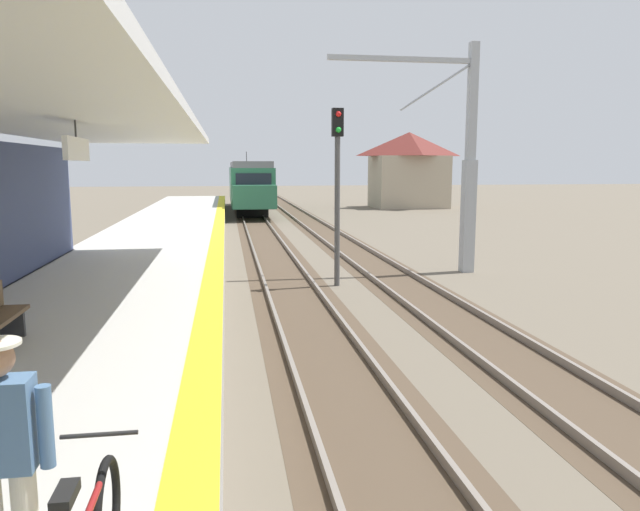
{
  "coord_description": "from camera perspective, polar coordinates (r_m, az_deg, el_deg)",
  "views": [
    {
      "loc": [
        0.11,
        1.97,
        3.56
      ],
      "look_at": [
        1.61,
        11.5,
        2.1
      ],
      "focal_mm": 33.38,
      "sensor_mm": 36.0,
      "label": 1
    }
  ],
  "objects": [
    {
      "name": "station_platform",
      "position": [
        14.61,
        -19.07,
        -4.18
      ],
      "size": [
        5.0,
        80.0,
        0.91
      ],
      "color": "#B7B5AD",
      "rests_on": "ground"
    },
    {
      "name": "track_pair_nearest_platform",
      "position": [
        18.46,
        -3.22,
        -2.39
      ],
      "size": [
        2.34,
        120.0,
        0.16
      ],
      "color": "#4C3D2D",
      "rests_on": "ground"
    },
    {
      "name": "track_pair_middle",
      "position": [
        19.09,
        6.99,
        -2.07
      ],
      "size": [
        2.34,
        120.0,
        0.16
      ],
      "color": "#4C3D2D",
      "rests_on": "ground"
    },
    {
      "name": "approaching_train",
      "position": [
        47.83,
        -6.85,
        6.87
      ],
      "size": [
        2.93,
        19.6,
        4.76
      ],
      "color": "#286647",
      "rests_on": "ground"
    },
    {
      "name": "commuter_person",
      "position": [
        4.15,
        -28.11,
        -16.92
      ],
      "size": [
        0.59,
        0.3,
        1.67
      ],
      "color": "beige",
      "rests_on": "station_platform"
    },
    {
      "name": "rail_signal_post",
      "position": [
        17.51,
        1.68,
        7.39
      ],
      "size": [
        0.32,
        0.34,
        5.2
      ],
      "color": "#4C4C4C",
      "rests_on": "ground"
    },
    {
      "name": "catenary_pylon_far_side",
      "position": [
        20.38,
        13.39,
        8.48
      ],
      "size": [
        5.0,
        0.4,
        7.5
      ],
      "color": "#9EA3A8",
      "rests_on": "ground"
    },
    {
      "name": "distant_trackside_house",
      "position": [
        52.04,
        8.49,
        8.25
      ],
      "size": [
        6.6,
        5.28,
        6.4
      ],
      "color": "tan",
      "rests_on": "ground"
    }
  ]
}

